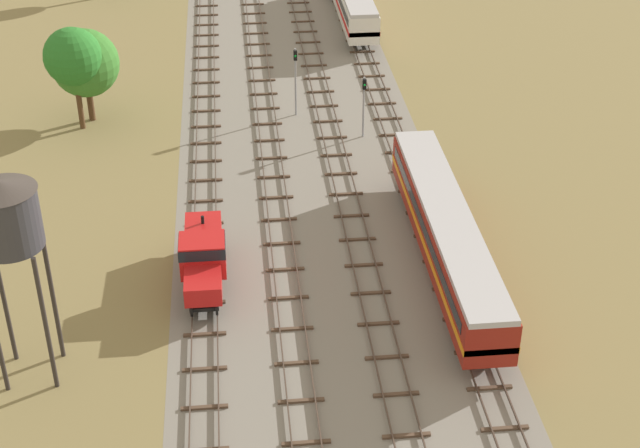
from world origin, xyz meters
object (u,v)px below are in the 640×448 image
at_px(water_tower, 5,218).
at_px(signal_post_mid, 295,74).
at_px(signal_post_near, 364,99).
at_px(passenger_coach_centre_near, 446,232).
at_px(shunter_loco_far_left_nearest, 203,255).

bearing_deg(water_tower, signal_post_mid, 62.16).
distance_m(signal_post_near, signal_post_mid, 6.74).
height_order(passenger_coach_centre_near, signal_post_near, signal_post_near).
relative_size(passenger_coach_centre_near, water_tower, 1.90).
height_order(shunter_loco_far_left_nearest, signal_post_near, signal_post_near).
xyz_separation_m(shunter_loco_far_left_nearest, water_tower, (-8.92, -7.39, 7.56)).
distance_m(shunter_loco_far_left_nearest, signal_post_mid, 24.65).
height_order(signal_post_near, signal_post_mid, signal_post_mid).
bearing_deg(signal_post_near, water_tower, -128.92).
distance_m(passenger_coach_centre_near, signal_post_near, 18.87).
relative_size(passenger_coach_centre_near, signal_post_mid, 3.83).
relative_size(shunter_loco_far_left_nearest, water_tower, 0.73).
bearing_deg(water_tower, passenger_coach_centre_near, 17.72).
height_order(water_tower, signal_post_near, water_tower).
bearing_deg(signal_post_mid, passenger_coach_centre_near, -72.43).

